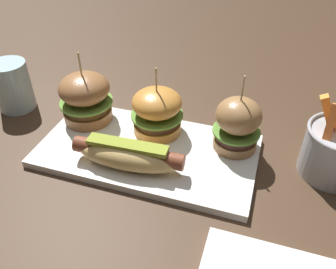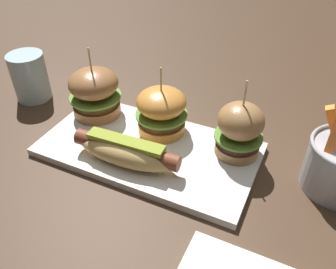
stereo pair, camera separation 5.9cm
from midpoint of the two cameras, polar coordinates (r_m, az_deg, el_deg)
ground_plane at (r=0.64m, az=-5.98°, el=-3.26°), size 3.00×3.00×0.00m
platter_main at (r=0.63m, az=-6.02°, el=-2.78°), size 0.39×0.20×0.01m
hot_dog at (r=0.58m, az=-9.45°, el=-3.35°), size 0.19×0.07×0.05m
slider_left at (r=0.70m, az=-15.74°, el=5.81°), size 0.10×0.10×0.14m
slider_center at (r=0.64m, az=-4.45°, el=3.71°), size 0.10×0.10×0.13m
slider_right at (r=0.61m, az=8.57°, el=1.64°), size 0.08×0.08×0.14m
water_glass at (r=0.81m, az=-26.06°, el=7.09°), size 0.08×0.08×0.10m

